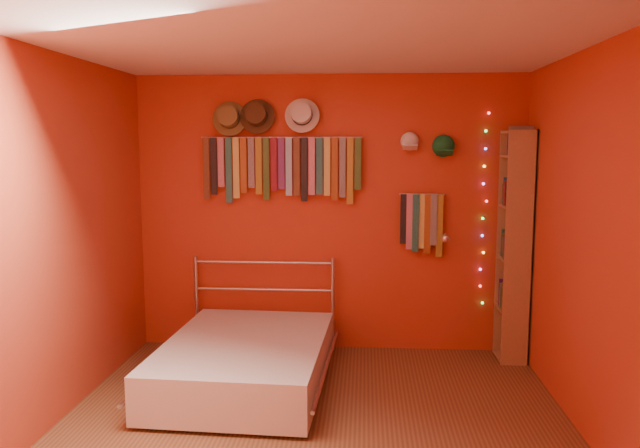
% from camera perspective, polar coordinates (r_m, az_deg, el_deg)
% --- Properties ---
extents(ground, '(3.50, 3.50, 0.00)m').
position_cam_1_polar(ground, '(4.33, -0.64, -18.49)').
color(ground, brown).
rests_on(ground, ground).
extents(back_wall, '(3.50, 0.02, 2.50)m').
position_cam_1_polar(back_wall, '(5.68, 0.81, 0.92)').
color(back_wall, '#A9421B').
rests_on(back_wall, ground).
extents(right_wall, '(0.02, 3.50, 2.50)m').
position_cam_1_polar(right_wall, '(4.18, 24.00, -2.04)').
color(right_wall, '#A9421B').
rests_on(right_wall, ground).
extents(left_wall, '(0.02, 3.50, 2.50)m').
position_cam_1_polar(left_wall, '(4.45, -23.76, -1.50)').
color(left_wall, '#A9421B').
rests_on(left_wall, ground).
extents(ceiling, '(3.50, 3.50, 0.02)m').
position_cam_1_polar(ceiling, '(3.94, -0.69, 16.31)').
color(ceiling, white).
rests_on(ceiling, back_wall).
extents(tie_rack, '(1.45, 0.03, 0.60)m').
position_cam_1_polar(tie_rack, '(5.62, -3.53, 5.38)').
color(tie_rack, silver).
rests_on(tie_rack, back_wall).
extents(small_tie_rack, '(0.40, 0.03, 0.57)m').
position_cam_1_polar(small_tie_rack, '(5.63, 9.31, 0.26)').
color(small_tie_rack, silver).
rests_on(small_tie_rack, back_wall).
extents(fedora_olive, '(0.31, 0.17, 0.31)m').
position_cam_1_polar(fedora_olive, '(5.67, -8.33, 9.61)').
color(fedora_olive, brown).
rests_on(fedora_olive, back_wall).
extents(fedora_brown, '(0.31, 0.17, 0.31)m').
position_cam_1_polar(fedora_brown, '(5.62, -5.82, 9.85)').
color(fedora_brown, '#432B17').
rests_on(fedora_brown, back_wall).
extents(fedora_white, '(0.31, 0.17, 0.30)m').
position_cam_1_polar(fedora_white, '(5.57, -1.68, 9.99)').
color(fedora_white, beige).
rests_on(fedora_white, back_wall).
extents(cap_white, '(0.17, 0.21, 0.17)m').
position_cam_1_polar(cap_white, '(5.59, 8.19, 7.48)').
color(cap_white, white).
rests_on(cap_white, back_wall).
extents(cap_green, '(0.19, 0.24, 0.19)m').
position_cam_1_polar(cap_green, '(5.62, 11.22, 7.00)').
color(cap_green, '#176A2F').
rests_on(cap_green, back_wall).
extents(fairy_lights, '(0.06, 0.02, 1.72)m').
position_cam_1_polar(fairy_lights, '(5.72, 14.75, 1.27)').
color(fairy_lights, '#FF3333').
rests_on(fairy_lights, back_wall).
extents(reading_lamp, '(0.07, 0.29, 0.08)m').
position_cam_1_polar(reading_lamp, '(5.51, 11.35, -1.26)').
color(reading_lamp, silver).
rests_on(reading_lamp, back_wall).
extents(bookshelf, '(0.25, 0.34, 2.00)m').
position_cam_1_polar(bookshelf, '(5.64, 17.74, -1.85)').
color(bookshelf, '#8F6440').
rests_on(bookshelf, ground).
extents(bed, '(1.37, 1.81, 0.86)m').
position_cam_1_polar(bed, '(5.01, -6.80, -12.33)').
color(bed, silver).
rests_on(bed, ground).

